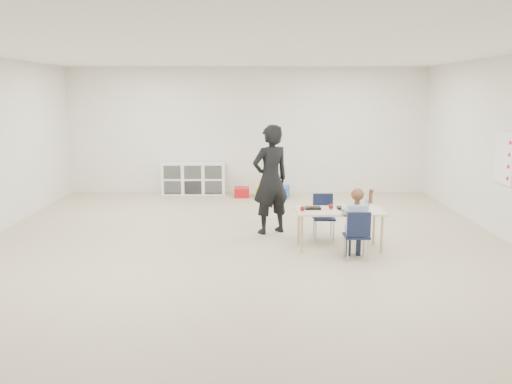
{
  "coord_description": "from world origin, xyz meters",
  "views": [
    {
      "loc": [
        0.15,
        -7.64,
        2.23
      ],
      "look_at": [
        0.17,
        -0.12,
        0.85
      ],
      "focal_mm": 38.0,
      "sensor_mm": 36.0,
      "label": 1
    }
  ],
  "objects_px": {
    "child": "(357,221)",
    "cubby_shelf": "(194,179)",
    "chair_near": "(356,235)",
    "adult": "(270,180)",
    "table": "(339,229)"
  },
  "relations": [
    {
      "from": "table",
      "to": "chair_near",
      "type": "xyz_separation_m",
      "value": [
        0.15,
        -0.53,
        0.05
      ]
    },
    {
      "from": "child",
      "to": "adult",
      "type": "height_order",
      "value": "adult"
    },
    {
      "from": "table",
      "to": "cubby_shelf",
      "type": "distance_m",
      "value": 5.03
    },
    {
      "from": "chair_near",
      "to": "adult",
      "type": "bearing_deg",
      "value": 127.77
    },
    {
      "from": "child",
      "to": "cubby_shelf",
      "type": "relative_size",
      "value": 0.77
    },
    {
      "from": "child",
      "to": "cubby_shelf",
      "type": "distance_m",
      "value": 5.57
    },
    {
      "from": "cubby_shelf",
      "to": "adult",
      "type": "distance_m",
      "value": 3.81
    },
    {
      "from": "cubby_shelf",
      "to": "table",
      "type": "bearing_deg",
      "value": -59.18
    },
    {
      "from": "table",
      "to": "adult",
      "type": "xyz_separation_m",
      "value": [
        -0.97,
        0.9,
        0.58
      ]
    },
    {
      "from": "cubby_shelf",
      "to": "adult",
      "type": "xyz_separation_m",
      "value": [
        1.61,
        -3.42,
        0.52
      ]
    },
    {
      "from": "chair_near",
      "to": "adult",
      "type": "relative_size",
      "value": 0.39
    },
    {
      "from": "table",
      "to": "adult",
      "type": "bearing_deg",
      "value": 136.8
    },
    {
      "from": "table",
      "to": "cubby_shelf",
      "type": "bearing_deg",
      "value": 120.58
    },
    {
      "from": "child",
      "to": "adult",
      "type": "xyz_separation_m",
      "value": [
        -1.12,
        1.43,
        0.33
      ]
    },
    {
      "from": "child",
      "to": "cubby_shelf",
      "type": "height_order",
      "value": "child"
    }
  ]
}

